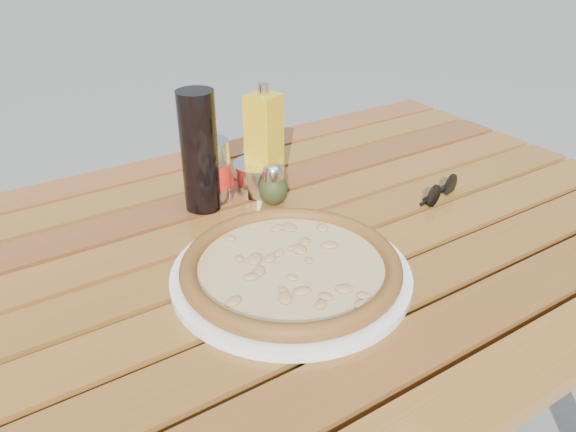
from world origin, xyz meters
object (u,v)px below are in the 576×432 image
plate (291,274)px  pepper_shaker (220,179)px  soda_can (213,171)px  olive_oil_cruet (264,143)px  parmesan_tin (258,176)px  oregano_shaker (273,185)px  dark_bottle (199,152)px  table (294,273)px  sunglasses (441,191)px  pizza (291,266)px

plate → pepper_shaker: pepper_shaker is taller
soda_can → pepper_shaker: bearing=7.6°
olive_oil_cruet → parmesan_tin: 0.07m
oregano_shaker → soda_can: bearing=138.6°
dark_bottle → table: bearing=-65.6°
olive_oil_cruet → sunglasses: size_ratio=1.91×
pepper_shaker → parmesan_tin: size_ratio=0.84×
table → plate: size_ratio=3.89×
table → dark_bottle: 0.27m
sunglasses → oregano_shaker: bearing=136.7°
olive_oil_cruet → sunglasses: 0.35m
pizza → parmesan_tin: size_ratio=3.57×
pepper_shaker → oregano_shaker: bearing=-47.7°
pizza → dark_bottle: bearing=92.2°
plate → soda_can: 0.30m
pepper_shaker → parmesan_tin: (0.07, -0.01, -0.01)m
pizza → soda_can: soda_can is taller
plate → oregano_shaker: size_ratio=4.39×
table → soda_can: 0.24m
olive_oil_cruet → dark_bottle: bearing=-178.8°
dark_bottle → pizza: bearing=-87.8°
pizza → soda_can: size_ratio=2.92×
plate → olive_oil_cruet: (0.12, 0.28, 0.09)m
table → oregano_shaker: 0.17m
table → parmesan_tin: parmesan_tin is taller
dark_bottle → sunglasses: size_ratio=2.01×
pepper_shaker → dark_bottle: dark_bottle is taller
plate → olive_oil_cruet: size_ratio=1.71×
pizza → soda_can: (0.02, 0.29, 0.04)m
sunglasses → pizza: bearing=175.2°
oregano_shaker → sunglasses: bearing=-29.1°
oregano_shaker → olive_oil_cruet: (0.02, 0.06, 0.06)m
plate → sunglasses: (0.38, 0.06, 0.01)m
table → pepper_shaker: bearing=100.7°
plate → soda_can: soda_can is taller
plate → oregano_shaker: 0.24m
plate → pizza: 0.02m
pepper_shaker → oregano_shaker: same height
plate → pizza: bearing=180.0°
oregano_shaker → olive_oil_cruet: olive_oil_cruet is taller
soda_can → parmesan_tin: 0.09m
olive_oil_cruet → parmesan_tin: size_ratio=2.14×
pepper_shaker → table: bearing=-79.3°
oregano_shaker → table: bearing=-105.1°
olive_oil_cruet → table: bearing=-105.9°
pizza → dark_bottle: (-0.01, 0.28, 0.09)m
table → parmesan_tin: 0.22m
dark_bottle → parmesan_tin: dark_bottle is taller
plate → olive_oil_cruet: olive_oil_cruet is taller
sunglasses → dark_bottle: bearing=137.0°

